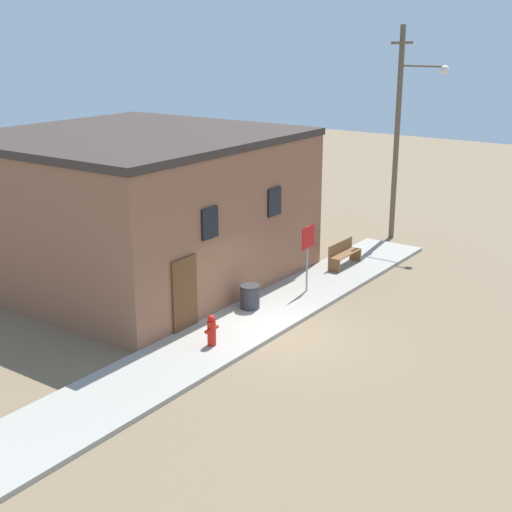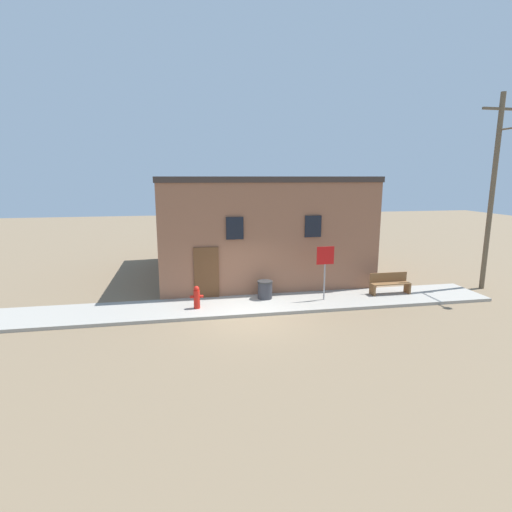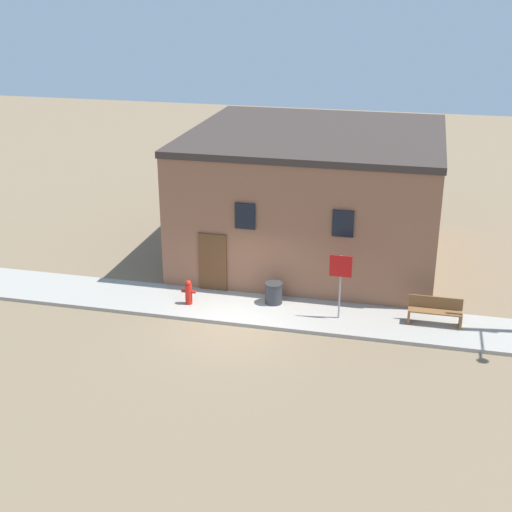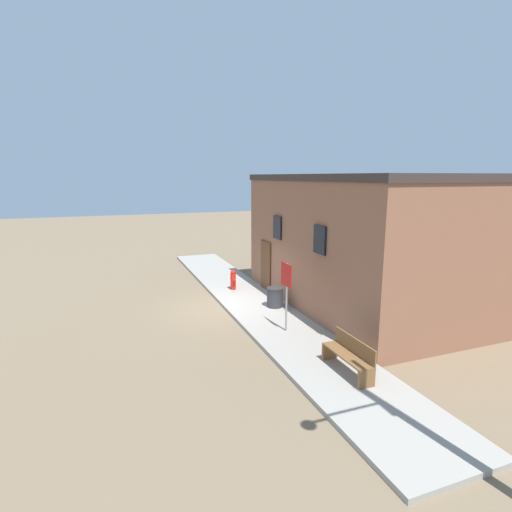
% 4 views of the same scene
% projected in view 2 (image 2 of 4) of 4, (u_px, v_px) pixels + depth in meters
% --- Properties ---
extents(ground_plane, '(80.00, 80.00, 0.00)m').
position_uv_depth(ground_plane, '(251.00, 317.00, 14.35)').
color(ground_plane, '#7A664C').
extents(sidewalk, '(19.86, 2.36, 0.12)m').
position_uv_depth(sidewalk, '(245.00, 305.00, 15.48)').
color(sidewalk, '#9E998E').
rests_on(sidewalk, ground).
extents(brick_building, '(9.49, 9.18, 4.97)m').
position_uv_depth(brick_building, '(254.00, 225.00, 20.76)').
color(brick_building, '#8E5B42').
rests_on(brick_building, ground).
extents(fire_hydrant, '(0.49, 0.23, 0.86)m').
position_uv_depth(fire_hydrant, '(197.00, 297.00, 14.87)').
color(fire_hydrant, red).
rests_on(fire_hydrant, sidewalk).
extents(stop_sign, '(0.71, 0.06, 2.17)m').
position_uv_depth(stop_sign, '(325.00, 263.00, 15.69)').
color(stop_sign, gray).
rests_on(stop_sign, sidewalk).
extents(bench, '(1.67, 0.44, 0.87)m').
position_uv_depth(bench, '(390.00, 283.00, 16.76)').
color(bench, brown).
rests_on(bench, sidewalk).
extents(trash_bin, '(0.61, 0.61, 0.73)m').
position_uv_depth(trash_bin, '(265.00, 290.00, 16.10)').
color(trash_bin, '#333338').
rests_on(trash_bin, sidewalk).
extents(utility_pole, '(1.80, 2.03, 8.41)m').
position_uv_depth(utility_pole, '(496.00, 185.00, 17.04)').
color(utility_pole, brown).
rests_on(utility_pole, ground).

